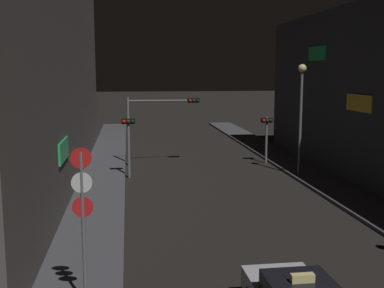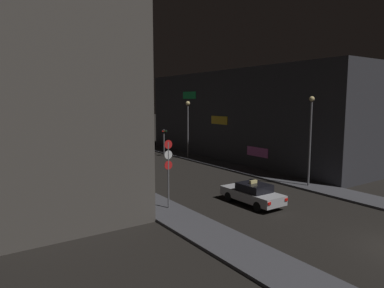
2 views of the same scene
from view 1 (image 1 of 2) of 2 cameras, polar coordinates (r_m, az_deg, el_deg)
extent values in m
cube|color=#424247|center=(28.70, -10.57, -4.03)|extent=(2.60, 57.67, 0.16)
cube|color=#424247|center=(30.70, 13.53, -3.30)|extent=(2.60, 57.67, 0.16)
cube|color=#26CC66|center=(21.53, -15.03, -0.73)|extent=(0.08, 2.80, 0.90)
cube|color=yellow|center=(27.14, 19.28, 4.63)|extent=(0.08, 2.80, 0.90)
cube|color=#26CC66|center=(32.57, 14.70, 10.39)|extent=(0.08, 2.80, 0.90)
cube|color=#F4E08C|center=(11.93, 13.02, -15.28)|extent=(0.56, 0.18, 0.20)
cylinder|color=slate|center=(32.46, -7.58, 1.49)|extent=(0.16, 0.16, 4.61)
cylinder|color=slate|center=(32.35, -3.72, 5.18)|extent=(4.42, 0.10, 0.10)
cube|color=black|center=(32.58, 0.17, 5.23)|extent=(0.80, 0.28, 0.32)
sphere|color=red|center=(32.37, -0.22, 5.20)|extent=(0.20, 0.20, 0.20)
sphere|color=#3F2D0C|center=(32.40, 0.22, 5.21)|extent=(0.20, 0.20, 0.20)
sphere|color=#0C3319|center=(32.44, 0.65, 5.21)|extent=(0.20, 0.20, 0.20)
cylinder|color=slate|center=(28.60, -7.54, -0.44)|extent=(0.16, 0.16, 3.66)
cube|color=black|center=(28.39, -7.60, 2.71)|extent=(0.80, 0.28, 0.32)
sphere|color=red|center=(28.22, -8.11, 2.67)|extent=(0.20, 0.20, 0.20)
sphere|color=#3F2D0C|center=(28.22, -7.60, 2.68)|extent=(0.20, 0.20, 0.20)
sphere|color=#0C3319|center=(28.22, -7.10, 2.69)|extent=(0.20, 0.20, 0.20)
cylinder|color=slate|center=(33.40, 8.85, 0.48)|extent=(0.16, 0.16, 3.23)
cube|color=black|center=(33.24, 8.90, 2.81)|extent=(0.80, 0.28, 0.32)
sphere|color=red|center=(33.00, 8.57, 2.77)|extent=(0.20, 0.20, 0.20)
sphere|color=#3F2D0C|center=(33.07, 8.99, 2.78)|extent=(0.20, 0.20, 0.20)
sphere|color=#0C3319|center=(33.14, 9.40, 2.78)|extent=(0.20, 0.20, 0.20)
cylinder|color=slate|center=(12.94, -12.80, -10.00)|extent=(0.10, 0.10, 4.12)
cylinder|color=red|center=(12.45, -13.10, -1.65)|extent=(0.54, 0.03, 0.54)
cylinder|color=white|center=(12.58, -13.00, -4.50)|extent=(0.54, 0.03, 0.54)
cylinder|color=red|center=(12.74, -12.90, -7.33)|extent=(0.54, 0.03, 0.54)
cylinder|color=slate|center=(29.50, 12.78, 2.38)|extent=(0.16, 0.16, 6.07)
sphere|color=#F4D88C|center=(29.33, 13.00, 8.78)|extent=(0.50, 0.50, 0.50)
camera|label=2|loc=(12.88, -123.84, -2.89)|focal=32.09mm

